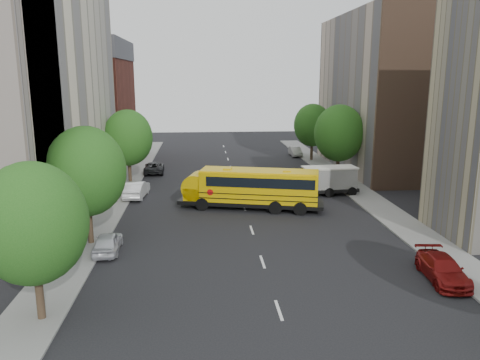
{
  "coord_description": "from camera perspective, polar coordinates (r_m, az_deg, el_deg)",
  "views": [
    {
      "loc": [
        -3.56,
        -34.26,
        10.95
      ],
      "look_at": [
        -0.53,
        2.0,
        2.87
      ],
      "focal_mm": 35.0,
      "sensor_mm": 36.0,
      "label": 1
    }
  ],
  "objects": [
    {
      "name": "building_left_redbrick",
      "position": [
        64.07,
        -17.97,
        7.93
      ],
      "size": [
        10.0,
        15.0,
        13.0
      ],
      "primitive_type": "cube",
      "color": "maroon",
      "rests_on": "ground"
    },
    {
      "name": "safari_truck",
      "position": [
        44.69,
        10.3,
        -0.01
      ],
      "size": [
        6.39,
        2.78,
        2.67
      ],
      "rotation": [
        0.0,
        0.0,
        0.08
      ],
      "color": "black",
      "rests_on": "ground"
    },
    {
      "name": "ground",
      "position": [
        36.15,
        1.1,
        -5.12
      ],
      "size": [
        120.0,
        120.0,
        0.0
      ],
      "primitive_type": "plane",
      "color": "black",
      "rests_on": "ground"
    },
    {
      "name": "street_tree_0",
      "position": [
        22.49,
        -23.97,
        -4.89
      ],
      "size": [
        4.8,
        4.8,
        7.41
      ],
      "color": "#38281C",
      "rests_on": "ground"
    },
    {
      "name": "parked_car_3",
      "position": [
        28.27,
        23.46,
        -9.91
      ],
      "size": [
        2.26,
        4.69,
        1.32
      ],
      "primitive_type": "imported",
      "rotation": [
        0.0,
        0.0,
        -0.09
      ],
      "color": "maroon",
      "rests_on": "ground"
    },
    {
      "name": "lane_markings",
      "position": [
        45.73,
        -0.18,
        -1.33
      ],
      "size": [
        0.15,
        64.0,
        0.01
      ],
      "primitive_type": "cube",
      "color": "silver",
      "rests_on": "ground"
    },
    {
      "name": "parked_car_1",
      "position": [
        44.23,
        -12.5,
        -1.1
      ],
      "size": [
        2.01,
        4.75,
        1.52
      ],
      "primitive_type": "imported",
      "rotation": [
        0.0,
        0.0,
        3.05
      ],
      "color": "white",
      "rests_on": "ground"
    },
    {
      "name": "parked_car_0",
      "position": [
        31.06,
        -15.84,
        -7.33
      ],
      "size": [
        1.67,
        3.91,
        1.32
      ],
      "primitive_type": "imported",
      "rotation": [
        0.0,
        0.0,
        3.17
      ],
      "color": "silver",
      "rests_on": "ground"
    },
    {
      "name": "parked_car_5",
      "position": [
        66.3,
        6.74,
        3.49
      ],
      "size": [
        1.39,
        3.92,
        1.29
      ],
      "primitive_type": "imported",
      "rotation": [
        0.0,
        0.0,
        0.01
      ],
      "color": "#A5A49F",
      "rests_on": "ground"
    },
    {
      "name": "street_tree_4",
      "position": [
        50.75,
        11.98,
        5.6
      ],
      "size": [
        5.25,
        5.25,
        8.1
      ],
      "color": "#38281C",
      "rests_on": "ground"
    },
    {
      "name": "street_tree_5",
      "position": [
        62.31,
        8.82,
        6.62
      ],
      "size": [
        4.86,
        4.86,
        7.51
      ],
      "color": "#38281C",
      "rests_on": "ground"
    },
    {
      "name": "sidewalk_left",
      "position": [
        41.51,
        -15.65,
        -3.17
      ],
      "size": [
        3.0,
        80.0,
        0.12
      ],
      "primitive_type": "cube",
      "color": "slate",
      "rests_on": "ground"
    },
    {
      "name": "street_tree_1",
      "position": [
        31.74,
        -18.25,
        0.99
      ],
      "size": [
        5.12,
        5.12,
        7.9
      ],
      "color": "#38281C",
      "rests_on": "ground"
    },
    {
      "name": "building_left_cream",
      "position": [
        42.78,
        -24.92,
        10.11
      ],
      "size": [
        10.0,
        26.0,
        20.0
      ],
      "primitive_type": "cube",
      "color": "beige",
      "rests_on": "ground"
    },
    {
      "name": "street_tree_2",
      "position": [
        49.21,
        -13.49,
        5.03
      ],
      "size": [
        4.99,
        4.99,
        7.71
      ],
      "color": "#38281C",
      "rests_on": "ground"
    },
    {
      "name": "building_right_far",
      "position": [
        58.42,
        17.15,
        10.06
      ],
      "size": [
        10.0,
        22.0,
        18.0
      ],
      "primitive_type": "cube",
      "color": "#B6A18E",
      "rests_on": "ground"
    },
    {
      "name": "school_bus",
      "position": [
        39.23,
        1.18,
        -0.8
      ],
      "size": [
        12.43,
        5.64,
        3.43
      ],
      "rotation": [
        0.0,
        0.0,
        -0.25
      ],
      "color": "black",
      "rests_on": "ground"
    },
    {
      "name": "sidewalk_right",
      "position": [
        43.44,
        15.69,
        -2.48
      ],
      "size": [
        3.0,
        80.0,
        0.12
      ],
      "primitive_type": "cube",
      "color": "slate",
      "rests_on": "ground"
    },
    {
      "name": "building_right_sidewall",
      "position": [
        48.38,
        22.0,
        9.32
      ],
      "size": [
        10.1,
        0.3,
        18.0
      ],
      "primitive_type": "cube",
      "color": "brown",
      "rests_on": "ground"
    },
    {
      "name": "parked_car_2",
      "position": [
        54.95,
        -10.42,
        1.52
      ],
      "size": [
        2.44,
        4.86,
        1.32
      ],
      "primitive_type": "imported",
      "rotation": [
        0.0,
        0.0,
        3.19
      ],
      "color": "black",
      "rests_on": "ground"
    }
  ]
}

